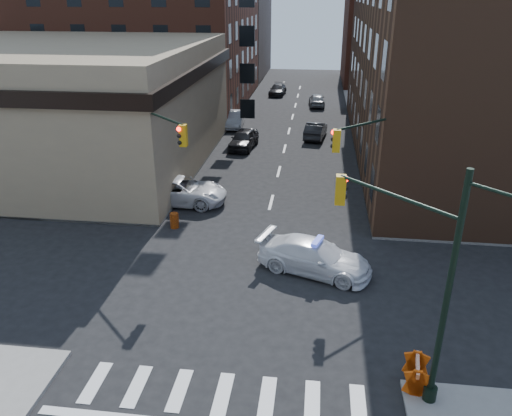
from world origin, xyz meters
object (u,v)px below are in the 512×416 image
(parked_car_wnear, at_px, (244,139))
(parked_car_enear, at_px, (316,130))
(parked_car_wfar, at_px, (235,119))
(barricade_se_a, at_px, (416,373))
(pedestrian_a, at_px, (137,205))
(barrel_bank, at_px, (174,220))
(police_car, at_px, (315,257))
(barricade_nw_a, at_px, (117,199))
(barrel_road, at_px, (308,251))
(pickup, at_px, (179,190))
(pedestrian_b, at_px, (74,204))

(parked_car_wnear, height_order, parked_car_enear, parked_car_wnear)
(parked_car_wnear, height_order, parked_car_wfar, parked_car_wnear)
(parked_car_wnear, bearing_deg, barricade_se_a, -63.71)
(pedestrian_a, xyz_separation_m, barrel_bank, (2.29, -0.40, -0.68))
(police_car, height_order, barricade_nw_a, police_car)
(parked_car_wnear, height_order, barricade_nw_a, parked_car_wnear)
(pedestrian_a, height_order, barricade_nw_a, pedestrian_a)
(parked_car_wfar, height_order, barrel_road, parked_car_wfar)
(parked_car_enear, bearing_deg, parked_car_wnear, 40.54)
(barrel_road, height_order, barricade_se_a, barricade_se_a)
(police_car, distance_m, barrel_road, 1.10)
(pedestrian_a, relative_size, barrel_bank, 2.20)
(barrel_bank, bearing_deg, pickup, 100.42)
(pickup, bearing_deg, barricade_nw_a, 109.88)
(barrel_road, bearing_deg, barrel_bank, 159.41)
(parked_car_wfar, distance_m, barrel_road, 27.39)
(parked_car_wnear, xyz_separation_m, parked_car_wfar, (-1.97, 7.10, -0.01))
(parked_car_enear, height_order, barrel_bank, parked_car_enear)
(parked_car_enear, xyz_separation_m, barrel_road, (-0.02, -23.03, -0.19))
(pickup, height_order, parked_car_enear, pickup)
(parked_car_wnear, height_order, barricade_se_a, parked_car_wnear)
(police_car, xyz_separation_m, pedestrian_b, (-14.21, 4.31, 0.15))
(police_car, relative_size, barricade_se_a, 4.24)
(pickup, relative_size, parked_car_enear, 1.33)
(pickup, height_order, barrel_bank, pickup)
(parked_car_wfar, bearing_deg, barrel_bank, -93.35)
(pickup, bearing_deg, police_car, -129.29)
(police_car, relative_size, barricade_nw_a, 4.81)
(parked_car_enear, xyz_separation_m, barricade_se_a, (3.86, -31.44, -0.11))
(pickup, distance_m, barricade_se_a, 19.30)
(barrel_road, bearing_deg, parked_car_enear, 89.94)
(barrel_road, bearing_deg, police_car, -71.40)
(parked_car_enear, height_order, pedestrian_a, pedestrian_a)
(pedestrian_b, bearing_deg, police_car, -31.54)
(pedestrian_b, relative_size, barricade_nw_a, 1.39)
(parked_car_wfar, relative_size, barrel_road, 4.30)
(barricade_se_a, bearing_deg, barrel_bank, 54.16)
(barricade_se_a, bearing_deg, parked_car_wnear, 28.40)
(barrel_road, distance_m, barricade_se_a, 9.27)
(parked_car_wfar, relative_size, barricade_nw_a, 4.20)
(pedestrian_a, distance_m, barrel_bank, 2.43)
(parked_car_enear, bearing_deg, pickup, 70.74)
(parked_car_wfar, height_order, barrel_bank, parked_car_wfar)
(barrel_bank, distance_m, barricade_se_a, 16.17)
(pedestrian_b, bearing_deg, parked_car_wnear, 49.07)
(pedestrian_a, bearing_deg, parked_car_enear, 89.05)
(parked_car_wfar, xyz_separation_m, barricade_nw_a, (-4.00, -20.89, -0.21))
(parked_car_wnear, bearing_deg, barrel_bank, -89.30)
(parked_car_enear, xyz_separation_m, pedestrian_a, (-10.00, -19.74, 0.37))
(parked_car_wnear, xyz_separation_m, barrel_bank, (-1.61, -16.19, -0.36))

